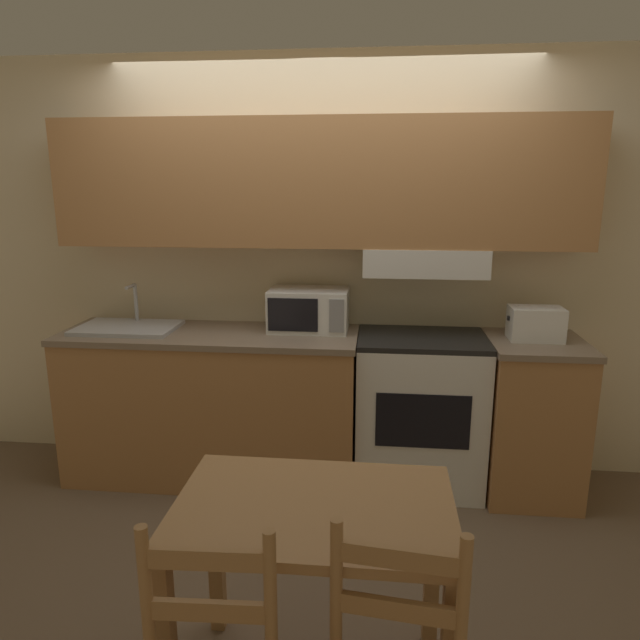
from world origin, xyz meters
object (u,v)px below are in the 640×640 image
at_px(toaster, 536,323).
at_px(sink_basin, 127,327).
at_px(microwave, 309,310).
at_px(stove_range, 419,411).
at_px(dining_table, 314,539).

height_order(toaster, sink_basin, sink_basin).
bearing_deg(microwave, sink_basin, -174.08).
distance_m(microwave, toaster, 1.31).
relative_size(toaster, sink_basin, 0.52).
bearing_deg(microwave, stove_range, -7.81).
height_order(microwave, dining_table, microwave).
bearing_deg(toaster, sink_basin, -179.48).
bearing_deg(sink_basin, microwave, 5.92).
xyz_separation_m(microwave, dining_table, (0.22, -1.64, -0.43)).
bearing_deg(stove_range, microwave, 172.19).
bearing_deg(dining_table, sink_basin, 130.78).
relative_size(toaster, dining_table, 0.33).
bearing_deg(toaster, stove_range, -179.94).
distance_m(toaster, dining_table, 1.94).
bearing_deg(sink_basin, stove_range, 0.68).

